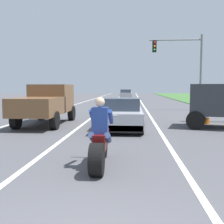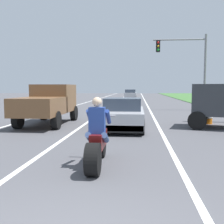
% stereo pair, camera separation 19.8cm
% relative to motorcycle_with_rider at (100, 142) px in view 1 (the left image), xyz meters
% --- Properties ---
extents(lane_stripe_left_solid, '(0.14, 120.00, 0.01)m').
position_rel_motorcycle_with_rider_xyz_m(lane_stripe_left_solid, '(-5.31, 16.36, -0.59)').
color(lane_stripe_left_solid, white).
rests_on(lane_stripe_left_solid, ground).
extents(lane_stripe_right_solid, '(0.14, 120.00, 0.01)m').
position_rel_motorcycle_with_rider_xyz_m(lane_stripe_right_solid, '(1.89, 16.36, -0.59)').
color(lane_stripe_right_solid, white).
rests_on(lane_stripe_right_solid, ground).
extents(lane_stripe_centre_dashed, '(0.14, 120.00, 0.01)m').
position_rel_motorcycle_with_rider_xyz_m(lane_stripe_centre_dashed, '(-1.71, 16.36, -0.59)').
color(lane_stripe_centre_dashed, white).
rests_on(lane_stripe_centre_dashed, ground).
extents(motorcycle_with_rider, '(0.70, 2.21, 1.62)m').
position_rel_motorcycle_with_rider_xyz_m(motorcycle_with_rider, '(0.00, 0.00, 0.00)').
color(motorcycle_with_rider, black).
rests_on(motorcycle_with_rider, ground).
extents(sports_car_silver, '(1.84, 4.30, 1.37)m').
position_rel_motorcycle_with_rider_xyz_m(sports_car_silver, '(0.27, 5.95, 0.04)').
color(sports_car_silver, '#B7B7BC').
rests_on(sports_car_silver, ground).
extents(pickup_truck_left_lane_brown, '(2.02, 4.80, 1.98)m').
position_rel_motorcycle_with_rider_xyz_m(pickup_truck_left_lane_brown, '(-3.50, 7.05, 0.51)').
color(pickup_truck_left_lane_brown, brown).
rests_on(pickup_truck_left_lane_brown, ground).
extents(traffic_light_mast_near, '(4.20, 0.34, 6.00)m').
position_rel_motorcycle_with_rider_xyz_m(traffic_light_mast_near, '(4.95, 16.25, 3.38)').
color(traffic_light_mast_near, gray).
rests_on(traffic_light_mast_near, ground).
extents(construction_barrel_nearest, '(0.58, 0.58, 1.00)m').
position_rel_motorcycle_with_rider_xyz_m(construction_barrel_nearest, '(4.39, 7.96, -0.09)').
color(construction_barrel_nearest, orange).
rests_on(construction_barrel_nearest, ground).
extents(distant_car_far_ahead, '(1.80, 4.00, 1.50)m').
position_rel_motorcycle_with_rider_xyz_m(distant_car_far_ahead, '(-0.22, 35.95, 0.18)').
color(distant_car_far_ahead, '#B2B2B7').
rests_on(distant_car_far_ahead, ground).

